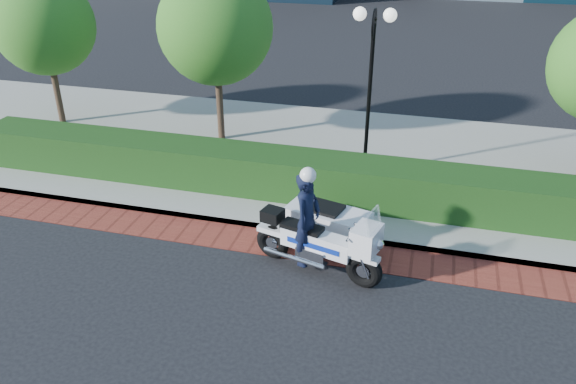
% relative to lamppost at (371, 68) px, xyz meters
% --- Properties ---
extents(ground, '(120.00, 120.00, 0.00)m').
position_rel_lamppost_xyz_m(ground, '(-1.00, -5.20, -2.96)').
color(ground, black).
rests_on(ground, ground).
extents(brick_strip, '(60.00, 1.00, 0.01)m').
position_rel_lamppost_xyz_m(brick_strip, '(-1.00, -3.70, -2.95)').
color(brick_strip, maroon).
rests_on(brick_strip, ground).
extents(sidewalk, '(60.00, 8.00, 0.15)m').
position_rel_lamppost_xyz_m(sidewalk, '(-1.00, 0.80, -2.88)').
color(sidewalk, gray).
rests_on(sidewalk, ground).
extents(hedge_main, '(18.00, 1.20, 1.00)m').
position_rel_lamppost_xyz_m(hedge_main, '(-1.00, -1.60, -2.31)').
color(hedge_main, '#163210').
rests_on(hedge_main, sidewalk).
extents(lamppost, '(1.02, 0.70, 4.21)m').
position_rel_lamppost_xyz_m(lamppost, '(0.00, 0.00, 0.00)').
color(lamppost, black).
rests_on(lamppost, sidewalk).
extents(tree_a, '(3.00, 3.00, 4.58)m').
position_rel_lamppost_xyz_m(tree_a, '(-10.00, 1.30, 0.26)').
color(tree_a, '#332319').
rests_on(tree_a, sidewalk).
extents(tree_b, '(3.20, 3.20, 4.89)m').
position_rel_lamppost_xyz_m(tree_b, '(-4.50, 1.30, 0.48)').
color(tree_b, '#332319').
rests_on(tree_b, sidewalk).
extents(police_motorcycle, '(2.70, 2.27, 2.22)m').
position_rel_lamppost_xyz_m(police_motorcycle, '(-0.32, -4.04, -2.20)').
color(police_motorcycle, black).
rests_on(police_motorcycle, ground).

